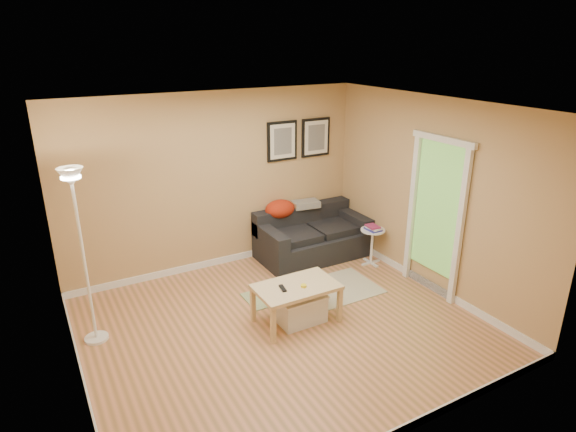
{
  "coord_description": "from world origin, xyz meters",
  "views": [
    {
      "loc": [
        -2.41,
        -4.42,
        3.29
      ],
      "look_at": [
        0.55,
        0.85,
        1.05
      ],
      "focal_mm": 30.33,
      "sensor_mm": 36.0,
      "label": 1
    }
  ],
  "objects_px": {
    "sofa": "(313,234)",
    "coffee_table": "(296,303)",
    "storage_bin": "(300,308)",
    "book_stack": "(373,228)",
    "side_table": "(372,247)",
    "floor_lamp": "(85,263)"
  },
  "relations": [
    {
      "from": "storage_bin",
      "to": "floor_lamp",
      "type": "xyz_separation_m",
      "value": [
        -2.25,
        0.81,
        0.79
      ]
    },
    {
      "from": "coffee_table",
      "to": "floor_lamp",
      "type": "bearing_deg",
      "value": 167.02
    },
    {
      "from": "coffee_table",
      "to": "sofa",
      "type": "bearing_deg",
      "value": 58.83
    },
    {
      "from": "floor_lamp",
      "to": "side_table",
      "type": "bearing_deg",
      "value": 0.51
    },
    {
      "from": "sofa",
      "to": "side_table",
      "type": "distance_m",
      "value": 0.93
    },
    {
      "from": "sofa",
      "to": "book_stack",
      "type": "height_order",
      "value": "sofa"
    },
    {
      "from": "side_table",
      "to": "storage_bin",
      "type": "bearing_deg",
      "value": -154.54
    },
    {
      "from": "side_table",
      "to": "floor_lamp",
      "type": "distance_m",
      "value": 4.08
    },
    {
      "from": "coffee_table",
      "to": "side_table",
      "type": "bearing_deg",
      "value": 31.56
    },
    {
      "from": "sofa",
      "to": "floor_lamp",
      "type": "height_order",
      "value": "floor_lamp"
    },
    {
      "from": "sofa",
      "to": "coffee_table",
      "type": "height_order",
      "value": "sofa"
    },
    {
      "from": "storage_bin",
      "to": "book_stack",
      "type": "relative_size",
      "value": 2.49
    },
    {
      "from": "sofa",
      "to": "book_stack",
      "type": "distance_m",
      "value": 0.96
    },
    {
      "from": "sofa",
      "to": "storage_bin",
      "type": "distance_m",
      "value": 1.89
    },
    {
      "from": "sofa",
      "to": "side_table",
      "type": "height_order",
      "value": "sofa"
    },
    {
      "from": "sofa",
      "to": "coffee_table",
      "type": "bearing_deg",
      "value": -128.08
    },
    {
      "from": "sofa",
      "to": "side_table",
      "type": "relative_size",
      "value": 3.02
    },
    {
      "from": "coffee_table",
      "to": "storage_bin",
      "type": "bearing_deg",
      "value": -2.27
    },
    {
      "from": "storage_bin",
      "to": "side_table",
      "type": "height_order",
      "value": "side_table"
    },
    {
      "from": "side_table",
      "to": "book_stack",
      "type": "relative_size",
      "value": 2.42
    },
    {
      "from": "storage_bin",
      "to": "side_table",
      "type": "bearing_deg",
      "value": 25.46
    },
    {
      "from": "sofa",
      "to": "floor_lamp",
      "type": "relative_size",
      "value": 0.83
    }
  ]
}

